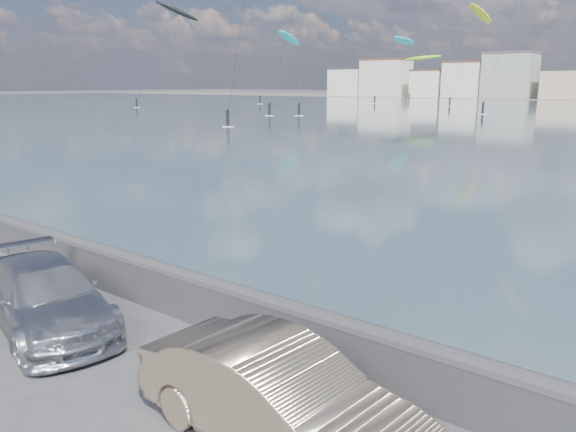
# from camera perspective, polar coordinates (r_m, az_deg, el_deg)

# --- Properties ---
(ground) EXTENTS (700.00, 700.00, 0.00)m
(ground) POSITION_cam_1_polar(r_m,az_deg,el_deg) (10.21, -19.37, -15.45)
(ground) COLOR #333335
(ground) RESTS_ON ground
(seawall) EXTENTS (400.00, 0.36, 1.08)m
(seawall) POSITION_cam_1_polar(r_m,az_deg,el_deg) (11.45, -8.07, -8.38)
(seawall) COLOR #28282B
(seawall) RESTS_ON ground
(car_silver) EXTENTS (4.92, 2.95, 1.33)m
(car_silver) POSITION_cam_1_polar(r_m,az_deg,el_deg) (12.27, -23.42, -7.46)
(car_silver) COLOR #AFB0B5
(car_silver) RESTS_ON ground
(car_champagne) EXTENTS (4.41, 1.75, 1.43)m
(car_champagne) POSITION_cam_1_polar(r_m,az_deg,el_deg) (7.86, -1.02, -17.91)
(car_champagne) COLOR tan
(car_champagne) RESTS_ON ground
(kitesurfer_2) EXTENTS (7.12, 15.11, 21.65)m
(kitesurfer_2) POSITION_cam_1_polar(r_m,az_deg,el_deg) (125.87, -11.22, 19.64)
(kitesurfer_2) COLOR black
(kitesurfer_2) RESTS_ON ground
(kitesurfer_3) EXTENTS (3.83, 16.37, 21.96)m
(kitesurfer_3) POSITION_cam_1_polar(r_m,az_deg,el_deg) (136.83, 18.95, 18.79)
(kitesurfer_3) COLOR yellow
(kitesurfer_3) RESTS_ON ground
(kitesurfer_7) EXTENTS (4.47, 18.16, 17.86)m
(kitesurfer_7) POSITION_cam_1_polar(r_m,az_deg,el_deg) (147.55, 0.10, 17.57)
(kitesurfer_7) COLOR #19BFBF
(kitesurfer_7) RESTS_ON ground
(kitesurfer_12) EXTENTS (11.39, 8.78, 13.18)m
(kitesurfer_12) POSITION_cam_1_polar(r_m,az_deg,el_deg) (174.70, 13.52, 15.33)
(kitesurfer_12) COLOR #8CD826
(kitesurfer_12) RESTS_ON ground
(kitesurfer_16) EXTENTS (3.25, 17.33, 16.68)m
(kitesurfer_16) POSITION_cam_1_polar(r_m,az_deg,el_deg) (150.54, 11.67, 16.99)
(kitesurfer_16) COLOR #19BFBF
(kitesurfer_16) RESTS_ON ground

